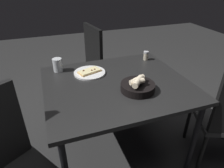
% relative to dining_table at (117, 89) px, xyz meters
% --- Properties ---
extents(ground, '(8.00, 8.00, 0.00)m').
position_rel_dining_table_xyz_m(ground, '(0.00, 0.00, -0.66)').
color(ground, '#282828').
extents(dining_table, '(0.92, 1.07, 0.72)m').
position_rel_dining_table_xyz_m(dining_table, '(0.00, 0.00, 0.00)').
color(dining_table, black).
rests_on(dining_table, ground).
extents(pizza_plate, '(0.26, 0.26, 0.04)m').
position_rel_dining_table_xyz_m(pizza_plate, '(-0.21, -0.16, 0.07)').
color(pizza_plate, white).
rests_on(pizza_plate, dining_table).
extents(bread_basket, '(0.24, 0.24, 0.11)m').
position_rel_dining_table_xyz_m(bread_basket, '(0.16, 0.09, 0.10)').
color(bread_basket, black).
rests_on(bread_basket, dining_table).
extents(beer_glass, '(0.08, 0.08, 0.11)m').
position_rel_dining_table_xyz_m(beer_glass, '(-0.35, -0.39, 0.11)').
color(beer_glass, silver).
rests_on(beer_glass, dining_table).
extents(pepper_shaker, '(0.05, 0.05, 0.08)m').
position_rel_dining_table_xyz_m(pepper_shaker, '(-0.32, 0.41, 0.10)').
color(pepper_shaker, '#BFB299').
rests_on(pepper_shaker, dining_table).
extents(chair_far, '(0.51, 0.51, 0.93)m').
position_rel_dining_table_xyz_m(chair_far, '(-0.87, -0.06, -0.14)').
color(chair_far, '#242424').
rests_on(chair_far, ground).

